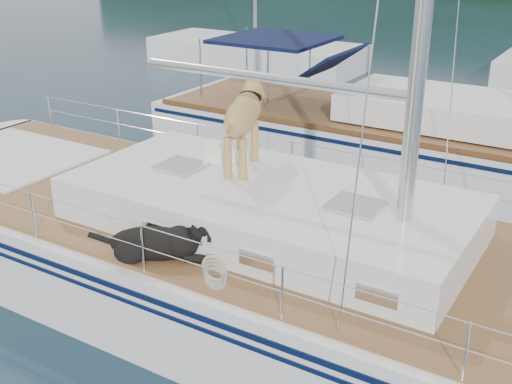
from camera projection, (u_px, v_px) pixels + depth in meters
The scene contains 4 objects.
ground at pixel (219, 292), 9.26m from camera, with size 120.00×120.00×0.00m, color black.
main_sailboat at pixel (224, 251), 8.95m from camera, with size 12.00×3.89×14.01m.
neighbor_sailboat at pixel (408, 141), 13.73m from camera, with size 11.00×3.50×13.30m.
bg_boat_west at pixel (255, 55), 23.97m from camera, with size 8.00×3.00×11.65m.
Camera 1 is at (4.63, -6.54, 4.88)m, focal length 45.00 mm.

